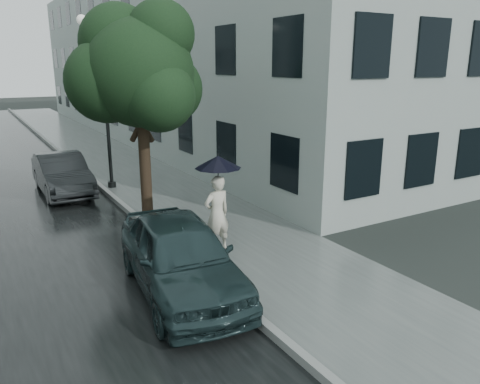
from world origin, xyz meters
TOP-DOWN VIEW (x-y plane):
  - ground at (0.00, 0.00)m, footprint 120.00×120.00m
  - sidewalk at (0.25, 12.00)m, footprint 3.50×60.00m
  - kerb_near at (-1.57, 12.00)m, footprint 0.15×60.00m
  - building_near at (5.47, 19.50)m, footprint 7.02×36.00m
  - pedestrian at (-0.68, 2.00)m, footprint 0.69×0.50m
  - umbrella at (-0.64, 1.99)m, footprint 1.11×1.11m
  - street_tree at (-1.45, 4.61)m, footprint 3.50×3.18m
  - lamp_post at (-1.31, 9.02)m, footprint 0.84×0.36m
  - car_near at (-2.20, 0.58)m, footprint 2.20×4.43m
  - car_far at (-2.78, 9.03)m, footprint 1.40×3.99m

SIDE VIEW (x-z plane):
  - ground at x=0.00m, z-range 0.00..0.00m
  - sidewalk at x=0.25m, z-range 0.00..0.01m
  - kerb_near at x=-1.57m, z-range 0.00..0.15m
  - car_far at x=-2.78m, z-range 0.01..1.32m
  - car_near at x=-2.20m, z-range 0.01..1.46m
  - pedestrian at x=-0.68m, z-range 0.01..1.79m
  - umbrella at x=-0.64m, z-range 1.42..2.78m
  - lamp_post at x=-1.31m, z-range 0.39..6.08m
  - street_tree at x=-1.45m, z-range 1.15..6.87m
  - building_near at x=5.47m, z-range 0.00..9.00m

